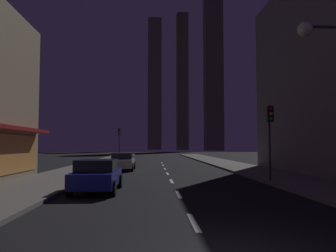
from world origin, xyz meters
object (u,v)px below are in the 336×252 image
fire_hydrant_far_left (98,164)px  street_lamp_right (326,66)px  traffic_light_near_right (270,126)px  car_parked_near (97,175)px  car_parked_far (123,161)px  traffic_light_far_left (119,137)px

fire_hydrant_far_left → street_lamp_right: bearing=-57.9°
fire_hydrant_far_left → traffic_light_near_right: traffic_light_near_right is taller
car_parked_near → car_parked_far: size_ratio=1.00×
fire_hydrant_far_left → traffic_light_near_right: 16.47m
fire_hydrant_far_left → traffic_light_far_left: (0.40, 14.65, 2.74)m
car_parked_far → street_lamp_right: 19.00m
traffic_light_near_right → street_lamp_right: street_lamp_right is taller
car_parked_near → car_parked_far: (0.00, 13.02, 0.00)m
car_parked_far → street_lamp_right: street_lamp_right is taller
car_parked_far → traffic_light_near_right: (9.10, -9.75, 2.45)m
car_parked_near → traffic_light_far_left: 29.64m
fire_hydrant_far_left → traffic_light_far_left: traffic_light_far_left is taller
car_parked_near → street_lamp_right: 10.45m
car_parked_near → fire_hydrant_far_left: size_ratio=6.48×
traffic_light_far_left → street_lamp_right: 34.45m
traffic_light_near_right → traffic_light_far_left: same height
car_parked_far → traffic_light_far_left: size_ratio=1.01×
car_parked_far → traffic_light_near_right: size_ratio=1.01×
car_parked_near → traffic_light_near_right: bearing=19.8°
car_parked_near → traffic_light_far_left: size_ratio=1.01×
car_parked_far → street_lamp_right: size_ratio=0.64×
traffic_light_far_left → street_lamp_right: size_ratio=0.64×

